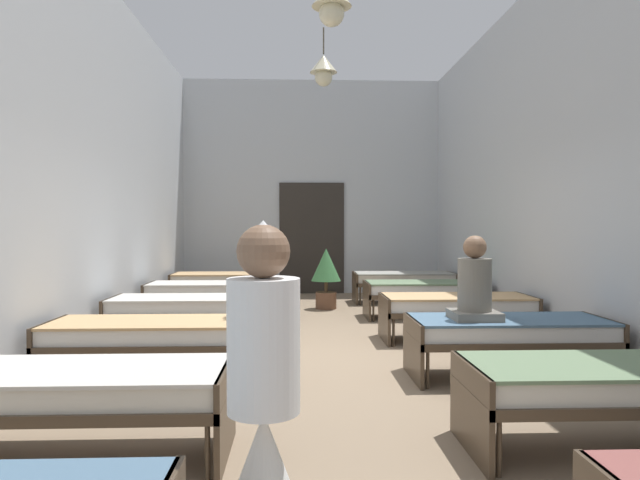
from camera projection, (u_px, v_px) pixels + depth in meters
name	position (u px, v px, depth m)	size (l,w,h in m)	color
ground_plane	(327.00, 362.00, 6.46)	(6.13, 13.02, 0.10)	#8C755B
room_shell	(322.00, 161.00, 7.65)	(5.93, 12.62, 4.62)	silver
bed_left_row_1	(76.00, 390.00, 3.63)	(1.90, 0.84, 0.57)	#473828
bed_right_row_1	(612.00, 384.00, 3.77)	(1.90, 0.84, 0.57)	#473828
bed_left_row_2	(150.00, 335.00, 5.46)	(1.90, 0.84, 0.57)	#473828
bed_right_row_2	(509.00, 332.00, 5.60)	(1.90, 0.84, 0.57)	#473828
bed_left_row_3	(187.00, 308.00, 7.30)	(1.90, 0.84, 0.57)	#473828
bed_right_row_3	(456.00, 306.00, 7.44)	(1.90, 0.84, 0.57)	#473828
bed_left_row_4	(209.00, 291.00, 9.13)	(1.90, 0.84, 0.57)	#473828
bed_right_row_4	(425.00, 290.00, 9.27)	(1.90, 0.84, 0.57)	#473828
bed_left_row_5	(223.00, 280.00, 10.97)	(1.90, 0.84, 0.57)	#473828
bed_right_row_5	(403.00, 280.00, 11.11)	(1.90, 0.84, 0.57)	#473828
nurse_near_aisle	(264.00, 453.00, 2.39)	(0.52, 0.52, 1.49)	white
patient_seated_primary	(475.00, 288.00, 5.54)	(0.44, 0.44, 0.80)	slate
potted_plant	(326.00, 272.00, 10.26)	(0.52, 0.52, 1.07)	brown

